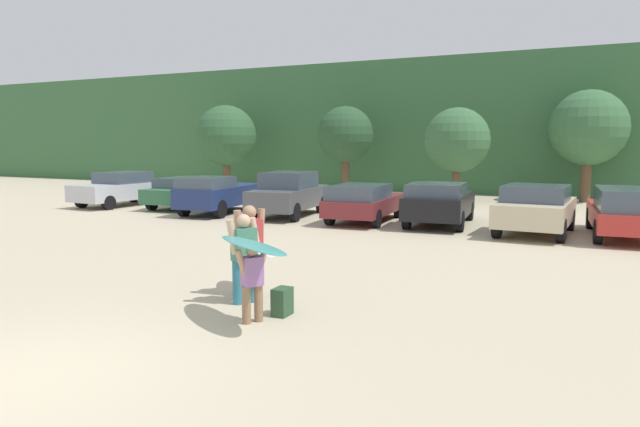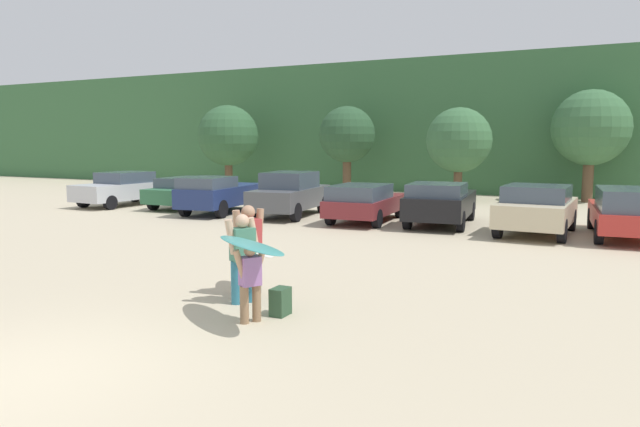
{
  "view_description": "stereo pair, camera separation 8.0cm",
  "coord_description": "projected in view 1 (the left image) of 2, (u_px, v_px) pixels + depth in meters",
  "views": [
    {
      "loc": [
        6.04,
        -4.35,
        2.77
      ],
      "look_at": [
        -0.29,
        8.52,
        1.0
      ],
      "focal_mm": 32.34,
      "sensor_mm": 36.0,
      "label": 1
    },
    {
      "loc": [
        6.11,
        -4.31,
        2.77
      ],
      "look_at": [
        -0.29,
        8.52,
        1.0
      ],
      "focal_mm": 32.34,
      "sensor_mm": 36.0,
      "label": 2
    }
  ],
  "objects": [
    {
      "name": "parked_car_maroon",
      "position": [
        364.0,
        202.0,
        20.1
      ],
      "size": [
        2.07,
        4.36,
        1.34
      ],
      "rotation": [
        0.0,
        0.0,
        1.63
      ],
      "color": "maroon",
      "rests_on": "ground_plane"
    },
    {
      "name": "tree_center",
      "position": [
        226.0,
        136.0,
        33.57
      ],
      "size": [
        3.52,
        3.52,
        4.94
      ],
      "color": "brown",
      "rests_on": "ground_plane"
    },
    {
      "name": "tree_ridge_back",
      "position": [
        588.0,
        128.0,
        26.54
      ],
      "size": [
        3.49,
        3.49,
        5.2
      ],
      "color": "brown",
      "rests_on": "ground_plane"
    },
    {
      "name": "person_companion",
      "position": [
        244.0,
        253.0,
        9.91
      ],
      "size": [
        0.44,
        0.63,
        1.56
      ],
      "rotation": [
        0.0,
        0.0,
        2.62
      ],
      "color": "teal",
      "rests_on": "ground_plane"
    },
    {
      "name": "parked_car_champagne",
      "position": [
        536.0,
        208.0,
        17.42
      ],
      "size": [
        2.09,
        4.0,
        1.5
      ],
      "rotation": [
        0.0,
        0.0,
        1.53
      ],
      "color": "beige",
      "rests_on": "ground_plane"
    },
    {
      "name": "person_child",
      "position": [
        252.0,
        279.0,
        8.84
      ],
      "size": [
        0.37,
        0.54,
        1.23
      ],
      "rotation": [
        0.0,
        0.0,
        2.62
      ],
      "color": "#8C6B4C",
      "rests_on": "ground_plane"
    },
    {
      "name": "tree_far_right",
      "position": [
        345.0,
        135.0,
        30.75
      ],
      "size": [
        3.0,
        3.0,
        4.71
      ],
      "color": "brown",
      "rests_on": "ground_plane"
    },
    {
      "name": "parked_car_navy",
      "position": [
        218.0,
        194.0,
        22.5
      ],
      "size": [
        2.22,
        4.46,
        1.49
      ],
      "rotation": [
        0.0,
        0.0,
        1.69
      ],
      "color": "navy",
      "rests_on": "ground_plane"
    },
    {
      "name": "backpack_dropped",
      "position": [
        282.0,
        302.0,
        9.27
      ],
      "size": [
        0.24,
        0.34,
        0.45
      ],
      "color": "#2D4C33",
      "rests_on": "ground_plane"
    },
    {
      "name": "hillside_ridge",
      "position": [
        497.0,
        127.0,
        35.65
      ],
      "size": [
        108.0,
        12.0,
        7.4
      ],
      "primitive_type": "cube",
      "color": "#38663D",
      "rests_on": "ground_plane"
    },
    {
      "name": "ground_plane",
      "position": [
        27.0,
        377.0,
        6.85
      ],
      "size": [
        120.0,
        120.0,
        0.0
      ],
      "primitive_type": "plane",
      "color": "#C1B293"
    },
    {
      "name": "surfboard_white",
      "position": [
        257.0,
        248.0,
        10.55
      ],
      "size": [
        1.62,
        1.54,
        0.16
      ],
      "rotation": [
        0.0,
        0.0,
        2.4
      ],
      "color": "white"
    },
    {
      "name": "tree_center_left",
      "position": [
        457.0,
        140.0,
        27.09
      ],
      "size": [
        3.06,
        3.06,
        4.42
      ],
      "color": "brown",
      "rests_on": "ground_plane"
    },
    {
      "name": "parked_car_black",
      "position": [
        439.0,
        202.0,
        19.37
      ],
      "size": [
        2.3,
        4.58,
        1.46
      ],
      "rotation": [
        0.0,
        0.0,
        1.67
      ],
      "color": "black",
      "rests_on": "ground_plane"
    },
    {
      "name": "parked_car_forest_green",
      "position": [
        187.0,
        191.0,
        24.54
      ],
      "size": [
        1.94,
        4.18,
        1.31
      ],
      "rotation": [
        0.0,
        0.0,
        1.61
      ],
      "color": "#2D6642",
      "rests_on": "ground_plane"
    },
    {
      "name": "parked_car_silver",
      "position": [
        122.0,
        188.0,
        25.44
      ],
      "size": [
        2.03,
        4.43,
        1.48
      ],
      "rotation": [
        0.0,
        0.0,
        1.52
      ],
      "color": "silver",
      "rests_on": "ground_plane"
    },
    {
      "name": "surfboard_teal",
      "position": [
        252.0,
        245.0,
        8.7
      ],
      "size": [
        2.0,
        1.57,
        0.14
      ],
      "rotation": [
        0.0,
        0.0,
        2.57
      ],
      "color": "teal"
    },
    {
      "name": "person_adult",
      "position": [
        250.0,
        244.0,
        10.46
      ],
      "size": [
        0.46,
        0.61,
        1.65
      ],
      "rotation": [
        0.0,
        0.0,
        2.62
      ],
      "color": "#4C4C51",
      "rests_on": "ground_plane"
    },
    {
      "name": "parked_car_dark_gray",
      "position": [
        289.0,
        194.0,
        21.72
      ],
      "size": [
        2.26,
        4.47,
        1.68
      ],
      "rotation": [
        0.0,
        0.0,
        1.69
      ],
      "color": "#4C4F54",
      "rests_on": "ground_plane"
    },
    {
      "name": "parked_car_red",
      "position": [
        625.0,
        211.0,
        16.59
      ],
      "size": [
        2.11,
        4.79,
        1.5
      ],
      "rotation": [
        0.0,
        0.0,
        1.66
      ],
      "color": "#B72D28",
      "rests_on": "ground_plane"
    }
  ]
}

